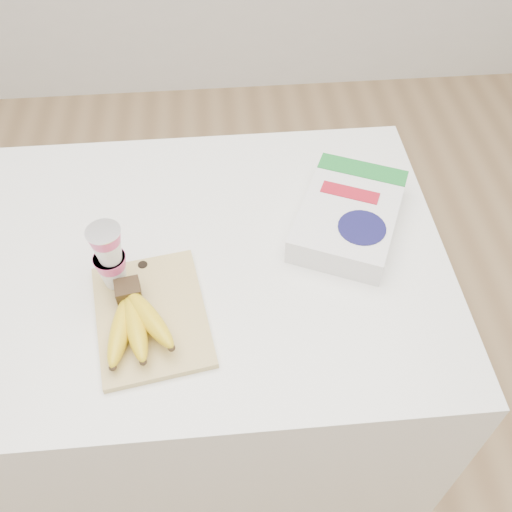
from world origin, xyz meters
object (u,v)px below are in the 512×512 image
at_px(cutting_board, 151,315).
at_px(yogurt_stack, 109,256).
at_px(table, 184,364).
at_px(cereal_box, 349,215).
at_px(bananas, 135,321).

bearing_deg(cutting_board, yogurt_stack, 120.81).
relative_size(table, cereal_box, 3.43).
height_order(bananas, cereal_box, bananas).
bearing_deg(bananas, cutting_board, 52.02).
xyz_separation_m(yogurt_stack, cereal_box, (0.50, 0.13, -0.06)).
height_order(cutting_board, cereal_box, cereal_box).
bearing_deg(cereal_box, yogurt_stack, -141.34).
xyz_separation_m(cutting_board, yogurt_stack, (-0.07, 0.08, 0.09)).
relative_size(cutting_board, yogurt_stack, 1.85).
bearing_deg(yogurt_stack, bananas, -69.00).
height_order(table, cutting_board, cutting_board).
xyz_separation_m(cutting_board, bananas, (-0.03, -0.03, 0.03)).
bearing_deg(cutting_board, table, 73.45).
relative_size(bananas, yogurt_stack, 1.29).
height_order(cutting_board, bananas, bananas).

